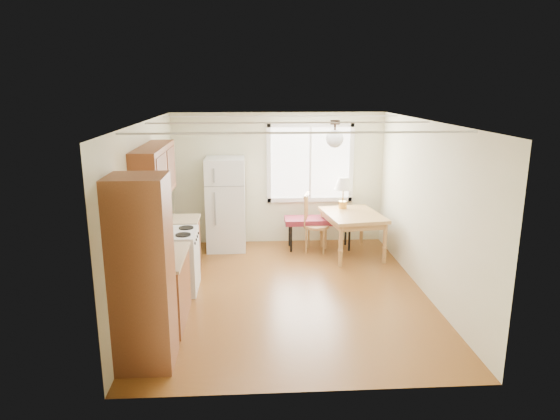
{
  "coord_description": "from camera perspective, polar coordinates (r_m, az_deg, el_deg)",
  "views": [
    {
      "loc": [
        -0.55,
        -6.87,
        2.98
      ],
      "look_at": [
        -0.1,
        0.43,
        1.15
      ],
      "focal_mm": 32.0,
      "sensor_mm": 36.0,
      "label": 1
    }
  ],
  "objects": [
    {
      "name": "room_shell",
      "position": [
        7.11,
        1.03,
        -0.04
      ],
      "size": [
        4.6,
        5.6,
        2.62
      ],
      "color": "#5A3112",
      "rests_on": "ground"
    },
    {
      "name": "chair",
      "position": [
        9.13,
        3.56,
        -0.98
      ],
      "size": [
        0.51,
        0.5,
        1.07
      ],
      "rotation": [
        0.0,
        0.0,
        -0.27
      ],
      "color": "#A0733D",
      "rests_on": "ground"
    },
    {
      "name": "table_lamp",
      "position": [
        9.2,
        7.25,
        2.74
      ],
      "size": [
        0.33,
        0.33,
        0.58
      ],
      "rotation": [
        0.0,
        0.0,
        -0.23
      ],
      "color": "gold",
      "rests_on": "dining_table"
    },
    {
      "name": "kitchen_run",
      "position": [
        6.7,
        -13.39,
        -4.98
      ],
      "size": [
        0.65,
        3.4,
        2.2
      ],
      "color": "brown",
      "rests_on": "ground"
    },
    {
      "name": "coffee_maker",
      "position": [
        6.0,
        -14.62,
        -5.31
      ],
      "size": [
        0.23,
        0.28,
        0.38
      ],
      "rotation": [
        0.0,
        0.0,
        0.2
      ],
      "color": "black",
      "rests_on": "kitchen_run"
    },
    {
      "name": "refrigerator",
      "position": [
        9.25,
        -6.21,
        0.7
      ],
      "size": [
        0.71,
        0.74,
        1.71
      ],
      "rotation": [
        0.0,
        0.0,
        -0.0
      ],
      "color": "white",
      "rests_on": "ground"
    },
    {
      "name": "dining_table",
      "position": [
        8.97,
        8.29,
        -1.02
      ],
      "size": [
        1.09,
        1.36,
        0.77
      ],
      "rotation": [
        0.0,
        0.0,
        0.14
      ],
      "color": "#A0733D",
      "rests_on": "ground"
    },
    {
      "name": "bench",
      "position": [
        9.3,
        4.51,
        -1.28
      ],
      "size": [
        1.29,
        0.48,
        0.59
      ],
      "rotation": [
        0.0,
        0.0,
        -0.0
      ],
      "color": "maroon",
      "rests_on": "ground"
    },
    {
      "name": "pendant_light",
      "position": [
        7.42,
        6.27,
        8.21
      ],
      "size": [
        0.26,
        0.26,
        0.4
      ],
      "color": "#301E15",
      "rests_on": "room_shell"
    },
    {
      "name": "kettle",
      "position": [
        6.6,
        -14.44,
        -3.94
      ],
      "size": [
        0.12,
        0.12,
        0.23
      ],
      "color": "red",
      "rests_on": "kitchen_run"
    },
    {
      "name": "window_unit",
      "position": [
        9.52,
        3.47,
        5.39
      ],
      "size": [
        1.64,
        0.05,
        1.51
      ],
      "color": "white",
      "rests_on": "room_shell"
    }
  ]
}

